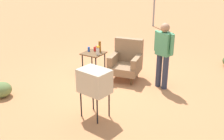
% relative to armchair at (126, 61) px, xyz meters
% --- Properties ---
extents(ground_plane, '(60.00, 60.00, 0.00)m').
position_rel_armchair_xyz_m(ground_plane, '(-0.07, -0.24, -0.50)').
color(ground_plane, '#C17A4C').
extents(armchair, '(0.90, 0.91, 1.06)m').
position_rel_armchair_xyz_m(armchair, '(0.00, 0.00, 0.00)').
color(armchair, brown).
rests_on(armchair, ground).
extents(side_table, '(0.56, 0.56, 0.61)m').
position_rel_armchair_xyz_m(side_table, '(-0.95, -0.16, 0.02)').
color(side_table, black).
rests_on(side_table, ground).
extents(tv_on_stand, '(0.65, 0.52, 1.03)m').
position_rel_armchair_xyz_m(tv_on_stand, '(0.41, -2.06, 0.28)').
color(tv_on_stand, black).
rests_on(tv_on_stand, ground).
extents(person_standing, '(0.55, 0.32, 1.64)m').
position_rel_armchair_xyz_m(person_standing, '(1.03, -0.04, 0.44)').
color(person_standing, '#2D3347').
rests_on(person_standing, ground).
extents(soda_can_red, '(0.07, 0.07, 0.12)m').
position_rel_armchair_xyz_m(soda_can_red, '(-1.00, -0.01, 0.17)').
color(soda_can_red, red).
rests_on(soda_can_red, side_table).
extents(soda_can_blue, '(0.07, 0.07, 0.12)m').
position_rel_armchair_xyz_m(soda_can_blue, '(-1.14, -0.11, 0.17)').
color(soda_can_blue, blue).
rests_on(soda_can_blue, side_table).
extents(bottle_tall_amber, '(0.07, 0.07, 0.30)m').
position_rel_armchair_xyz_m(bottle_tall_amber, '(-0.85, 0.01, 0.26)').
color(bottle_tall_amber, brown).
rests_on(bottle_tall_amber, side_table).
extents(flower_vase, '(0.15, 0.10, 0.27)m').
position_rel_armchair_xyz_m(flower_vase, '(-0.75, -0.24, 0.26)').
color(flower_vase, silver).
rests_on(flower_vase, side_table).
extents(shrub_mid, '(0.46, 0.46, 0.36)m').
position_rel_armchair_xyz_m(shrub_mid, '(-1.96, -2.47, -0.32)').
color(shrub_mid, olive).
rests_on(shrub_mid, ground).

